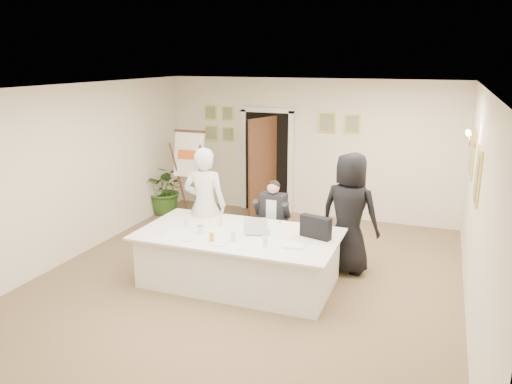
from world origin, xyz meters
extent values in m
plane|color=brown|center=(0.00, 0.00, 0.00)|extent=(7.00, 7.00, 0.00)
cube|color=white|center=(0.00, 0.00, 2.80)|extent=(6.00, 7.00, 0.02)
cube|color=white|center=(0.00, 3.50, 1.40)|extent=(6.00, 0.10, 2.80)
cube|color=white|center=(0.00, -3.50, 1.40)|extent=(6.00, 0.10, 2.80)
cube|color=white|center=(-3.00, 0.00, 1.40)|extent=(0.10, 7.00, 2.80)
cube|color=white|center=(3.00, 0.00, 1.40)|extent=(0.10, 7.00, 2.80)
cube|color=black|center=(-0.90, 3.47, 1.05)|extent=(0.92, 0.06, 2.10)
cube|color=white|center=(-1.42, 3.44, 1.05)|extent=(0.10, 0.06, 2.20)
cube|color=white|center=(-0.38, 3.44, 1.05)|extent=(0.10, 0.06, 2.20)
cube|color=#3A2812|center=(-0.85, 3.05, 1.03)|extent=(0.33, 0.81, 2.02)
cube|color=silver|center=(-0.08, -0.10, 0.38)|extent=(2.66, 1.33, 0.75)
cube|color=silver|center=(-0.08, -0.10, 0.76)|extent=(2.84, 1.51, 0.03)
cube|color=white|center=(-2.12, 2.28, 1.35)|extent=(0.62, 0.19, 0.87)
imported|color=silver|center=(-0.90, 0.50, 0.93)|extent=(0.75, 0.55, 1.86)
imported|color=black|center=(1.31, 0.90, 0.93)|extent=(1.01, 0.76, 1.86)
imported|color=#2C511B|center=(-2.80, 2.50, 0.53)|extent=(1.16, 1.08, 1.06)
cube|color=black|center=(1.00, 0.10, 0.93)|extent=(0.46, 0.24, 0.31)
cube|color=white|center=(0.81, -0.33, 0.79)|extent=(0.30, 0.24, 0.03)
cylinder|color=white|center=(-1.13, -0.46, 0.78)|extent=(0.28, 0.28, 0.01)
cylinder|color=white|center=(-0.61, -0.57, 0.78)|extent=(0.25, 0.25, 0.01)
cylinder|color=white|center=(-0.15, -0.60, 0.78)|extent=(0.26, 0.26, 0.01)
cylinder|color=silver|center=(-0.87, -0.15, 0.84)|extent=(0.07, 0.07, 0.14)
cylinder|color=silver|center=(-0.01, -0.43, 0.84)|extent=(0.08, 0.08, 0.14)
cylinder|color=silver|center=(0.45, -0.45, 0.84)|extent=(0.07, 0.07, 0.14)
cylinder|color=silver|center=(-0.46, 0.12, 0.84)|extent=(0.07, 0.07, 0.14)
cylinder|color=orange|center=(-0.29, -0.54, 0.84)|extent=(0.07, 0.07, 0.13)
cylinder|color=silver|center=(-0.58, -0.29, 0.83)|extent=(0.11, 0.11, 0.11)
camera|label=1|loc=(2.51, -6.28, 3.19)|focal=35.00mm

